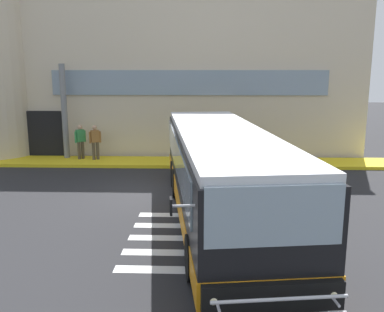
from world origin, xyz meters
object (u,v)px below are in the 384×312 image
at_px(entry_support_column, 64,112).
at_px(safety_bollard_yellow, 242,160).
at_px(passenger_by_doorway, 95,141).
at_px(passenger_near_column, 80,139).
at_px(bus_main_foreground, 221,175).

bearing_deg(entry_support_column, safety_bollard_yellow, -11.92).
bearing_deg(entry_support_column, passenger_by_doorway, -15.42).
distance_m(passenger_near_column, safety_bollard_yellow, 7.93).
bearing_deg(passenger_near_column, passenger_by_doorway, -11.64).
bearing_deg(passenger_near_column, safety_bollard_yellow, -11.18).
bearing_deg(safety_bollard_yellow, passenger_near_column, 168.82).
distance_m(passenger_near_column, passenger_by_doorway, 0.80).
bearing_deg(safety_bollard_yellow, bus_main_foreground, -100.83).
distance_m(bus_main_foreground, safety_bollard_yellow, 6.40).
bearing_deg(passenger_by_doorway, safety_bollard_yellow, -11.13).
xyz_separation_m(passenger_by_doorway, safety_bollard_yellow, (6.97, -1.37, -0.63)).
relative_size(bus_main_foreground, safety_bollard_yellow, 13.00).
height_order(entry_support_column, bus_main_foreground, entry_support_column).
height_order(entry_support_column, passenger_near_column, entry_support_column).
xyz_separation_m(entry_support_column, bus_main_foreground, (7.33, -8.03, -1.09)).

